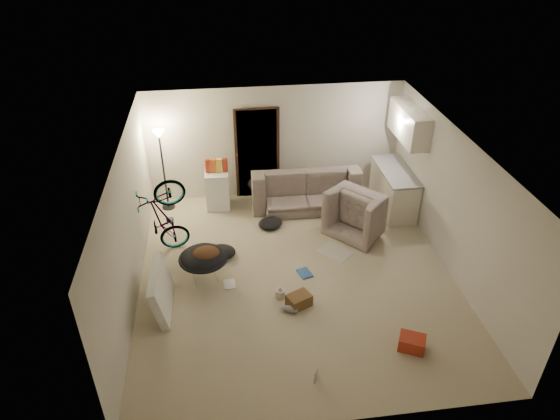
{
  "coord_description": "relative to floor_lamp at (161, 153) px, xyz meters",
  "views": [
    {
      "loc": [
        -1.2,
        -6.88,
        5.73
      ],
      "look_at": [
        -0.21,
        0.6,
        1.02
      ],
      "focal_mm": 32.0,
      "sensor_mm": 36.0,
      "label": 1
    }
  ],
  "objects": [
    {
      "name": "wall_right",
      "position": [
        5.16,
        -2.65,
        -0.06
      ],
      "size": [
        0.02,
        6.0,
        2.5
      ],
      "primitive_type": "cube",
      "color": "beige",
      "rests_on": "floor"
    },
    {
      "name": "snack_box_0",
      "position": [
        0.92,
        -0.1,
        -0.31
      ],
      "size": [
        0.12,
        0.1,
        0.3
      ],
      "primitive_type": "cube",
      "rotation": [
        0.0,
        0.0,
        0.32
      ],
      "color": "#A32D18",
      "rests_on": "mini_fridge"
    },
    {
      "name": "snack_box_1",
      "position": [
        1.04,
        -0.1,
        -0.31
      ],
      "size": [
        0.12,
        0.1,
        0.3
      ],
      "primitive_type": "cube",
      "rotation": [
        0.0,
        0.0,
        -0.31
      ],
      "color": "#D2571A",
      "rests_on": "mini_fridge"
    },
    {
      "name": "kitchen_counter",
      "position": [
        4.83,
        -0.65,
        -0.87
      ],
      "size": [
        0.6,
        1.5,
        0.88
      ],
      "primitive_type": "cube",
      "color": "beige",
      "rests_on": "floor"
    },
    {
      "name": "shoe_0",
      "position": [
        2.98,
        -0.63,
        -1.25
      ],
      "size": [
        0.31,
        0.22,
        0.11
      ],
      "primitive_type": "ellipsoid",
      "rotation": [
        0.0,
        0.0,
        0.39
      ],
      "color": "#285292",
      "rests_on": "floor"
    },
    {
      "name": "floor",
      "position": [
        2.4,
        -2.65,
        -1.32
      ],
      "size": [
        5.5,
        6.0,
        0.02
      ],
      "primitive_type": "cube",
      "color": "tan",
      "rests_on": "ground"
    },
    {
      "name": "counter_top",
      "position": [
        4.83,
        -0.65,
        -0.41
      ],
      "size": [
        0.64,
        1.54,
        0.04
      ],
      "primitive_type": "cube",
      "color": "gray",
      "rests_on": "kitchen_counter"
    },
    {
      "name": "shoe_3",
      "position": [
        2.14,
        -3.57,
        -1.25
      ],
      "size": [
        0.32,
        0.24,
        0.11
      ],
      "primitive_type": "ellipsoid",
      "rotation": [
        0.0,
        0.0,
        -0.45
      ],
      "color": "slate",
      "rests_on": "floor"
    },
    {
      "name": "doorway",
      "position": [
        2.0,
        0.32,
        -0.29
      ],
      "size": [
        0.85,
        0.1,
        2.04
      ],
      "primitive_type": "cube",
      "color": "black",
      "rests_on": "floor"
    },
    {
      "name": "clothes_lump_a",
      "position": [
        1.08,
        -1.91,
        -1.22
      ],
      "size": [
        0.64,
        0.57,
        0.18
      ],
      "primitive_type": "ellipsoid",
      "rotation": [
        0.0,
        0.0,
        -0.2
      ],
      "color": "black",
      "rests_on": "floor"
    },
    {
      "name": "sofa",
      "position": [
        2.96,
        -0.2,
        -0.97
      ],
      "size": [
        2.31,
        0.92,
        0.67
      ],
      "primitive_type": "imported",
      "rotation": [
        0.0,
        0.0,
        3.14
      ],
      "color": "#353C35",
      "rests_on": "floor"
    },
    {
      "name": "armchair",
      "position": [
        3.99,
        -1.35,
        -0.95
      ],
      "size": [
        1.44,
        1.45,
        0.71
      ],
      "primitive_type": "imported",
      "rotation": [
        0.0,
        0.0,
        2.3
      ],
      "color": "#353C35",
      "rests_on": "floor"
    },
    {
      "name": "bicycle",
      "position": [
        0.1,
        -1.67,
        -0.87
      ],
      "size": [
        1.74,
        0.97,
        0.95
      ],
      "primitive_type": "imported",
      "rotation": [
        0.0,
        -0.17,
        1.73
      ],
      "color": "black",
      "rests_on": "floor"
    },
    {
      "name": "newspaper",
      "position": [
        3.25,
        -2.07,
        -1.3
      ],
      "size": [
        0.74,
        0.75,
        0.01
      ],
      "primitive_type": "cube",
      "rotation": [
        0.0,
        0.0,
        0.74
      ],
      "color": "#B2ACA4",
      "rests_on": "floor"
    },
    {
      "name": "drink_case_b",
      "position": [
        3.84,
        -4.58,
        -1.2
      ],
      "size": [
        0.47,
        0.42,
        0.22
      ],
      "primitive_type": "cube",
      "rotation": [
        0.0,
        0.0,
        -0.45
      ],
      "color": "#A32D18",
      "rests_on": "floor"
    },
    {
      "name": "snack_box_2",
      "position": [
        1.16,
        -0.1,
        -0.31
      ],
      "size": [
        0.1,
        0.07,
        0.3
      ],
      "primitive_type": "cube",
      "rotation": [
        0.0,
        0.0,
        -0.05
      ],
      "color": "yellow",
      "rests_on": "mini_fridge"
    },
    {
      "name": "clothes_lump_b",
      "position": [
        2.12,
        -1.04,
        -1.23
      ],
      "size": [
        0.66,
        0.63,
        0.16
      ],
      "primitive_type": "ellipsoid",
      "rotation": [
        0.0,
        0.0,
        0.46
      ],
      "color": "black",
      "rests_on": "floor"
    },
    {
      "name": "mini_fridge",
      "position": [
        1.09,
        -0.1,
        -0.89
      ],
      "size": [
        0.51,
        0.51,
        0.84
      ],
      "primitive_type": "cube",
      "rotation": [
        0.0,
        0.0,
        -0.04
      ],
      "color": "white",
      "rests_on": "floor"
    },
    {
      "name": "hoodie",
      "position": [
        0.83,
        -2.55,
        -0.76
      ],
      "size": [
        0.55,
        0.48,
        0.22
      ],
      "primitive_type": "ellipsoid",
      "rotation": [
        0.0,
        0.0,
        0.18
      ],
      "color": "#492C19",
      "rests_on": "saucer_chair"
    },
    {
      "name": "book_asset",
      "position": [
        2.27,
        -5.03,
        -1.3
      ],
      "size": [
        0.26,
        0.23,
        0.02
      ],
      "primitive_type": "imported",
      "rotation": [
        0.0,
        0.0,
        1.1
      ],
      "color": "#A32D18",
      "rests_on": "floor"
    },
    {
      "name": "sofa_drape",
      "position": [
        2.01,
        -0.2,
        -0.77
      ],
      "size": [
        0.66,
        0.58,
        0.28
      ],
      "primitive_type": "ellipsoid",
      "rotation": [
        0.0,
        0.0,
        -0.25
      ],
      "color": "black",
      "rests_on": "sofa"
    },
    {
      "name": "juicer",
      "position": [
        2.04,
        -3.21,
        -1.21
      ],
      "size": [
        0.16,
        0.16,
        0.23
      ],
      "color": "beige",
      "rests_on": "floor"
    },
    {
      "name": "door_trim",
      "position": [
        2.0,
        0.29,
        -0.29
      ],
      "size": [
        0.97,
        0.04,
        2.1
      ],
      "primitive_type": "cube",
      "color": "#352012",
      "rests_on": "floor"
    },
    {
      "name": "drink_case_a",
      "position": [
        2.32,
        -3.44,
        -1.2
      ],
      "size": [
        0.46,
        0.41,
        0.22
      ],
      "primitive_type": "cube",
      "rotation": [
        0.0,
        0.0,
        0.45
      ],
      "color": "brown",
      "rests_on": "floor"
    },
    {
      "name": "book_white",
      "position": [
        1.2,
        -2.77,
        -1.3
      ],
      "size": [
        0.2,
        0.26,
        0.02
      ],
      "primitive_type": "cube",
      "rotation": [
        0.0,
        0.0,
        0.03
      ],
      "color": "silver",
      "rests_on": "floor"
    },
    {
      "name": "kitchen_uppers",
      "position": [
        4.96,
        -0.65,
        0.64
      ],
      "size": [
        0.38,
        1.4,
        0.65
      ],
      "primitive_type": "cube",
      "color": "beige",
      "rests_on": "wall_right"
    },
    {
      "name": "shoe_1",
      "position": [
        2.93,
        -0.36,
        -1.25
      ],
      "size": [
        0.31,
        0.29,
        0.11
      ],
      "primitive_type": "ellipsoid",
      "rotation": [
        0.0,
        0.0,
        -0.68
      ],
      "color": "slate",
      "rests_on": "floor"
    },
    {
      "name": "tv_box",
      "position": [
        0.1,
        -3.19,
        -0.94
      ],
      "size": [
        0.3,
        1.11,
        0.74
      ],
      "primitive_type": "cube",
      "rotation": [
        0.0,
        -0.21,
        -0.01
      ],
      "color": "silver",
      "rests_on": "floor"
    },
    {
      "name": "floor_lamp",
      "position": [
        0.0,
        0.0,
        0.0
      ],
      "size": [
        0.28,
        0.28,
        1.81
      ],
      "color": "black",
      "rests_on": "floor"
    },
    {
      "name": "wall_front",
      "position": [
        2.4,
        -5.66,
        -0.06
      ],
      "size": [
        5.5,
        0.02,
        2.5
      ],
      "primitive_type": "cube",
      "color": "beige",
      "rests_on": "floor"
    },
    {
      "name": "wall_back",
      "position": [
        2.4,
        0.36,
        -0.06
      ],
      "size": [
        5.5,
        0.02,
        2.5
      ],
      "primitive_type": "cube",
      "color": "beige",
      "rests_on": "floor"
    },
    {
      "name": "ceiling",
      "position": [
        2.4,
        -2.65,
        1.2
      ],
      "size": [
        5.5,
        6.0,
        0.02
      ],
      "primitive_type": "cube",
      "color": "white",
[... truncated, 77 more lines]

